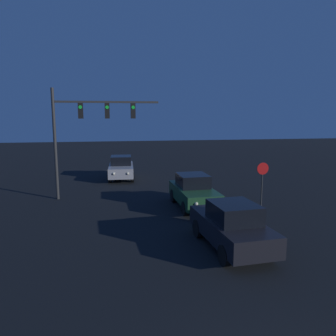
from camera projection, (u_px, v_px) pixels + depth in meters
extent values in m
cube|color=black|center=(231.00, 229.00, 12.21)|extent=(2.12, 4.44, 0.75)
cube|color=black|center=(234.00, 212.00, 11.89)|extent=(1.67, 1.89, 0.67)
cylinder|color=black|center=(198.00, 229.00, 13.35)|extent=(0.25, 0.74, 0.73)
cylinder|color=black|center=(235.00, 225.00, 13.75)|extent=(0.25, 0.74, 0.73)
cylinder|color=black|center=(224.00, 256.00, 10.78)|extent=(0.25, 0.74, 0.73)
cylinder|color=black|center=(270.00, 250.00, 11.19)|extent=(0.25, 0.74, 0.73)
sphere|color=#F9EFC6|center=(199.00, 212.00, 14.16)|extent=(0.18, 0.18, 0.18)
sphere|color=#F9EFC6|center=(220.00, 210.00, 14.40)|extent=(0.18, 0.18, 0.18)
cube|color=#1E4728|center=(194.00, 194.00, 17.59)|extent=(1.93, 4.36, 0.75)
cube|color=black|center=(193.00, 180.00, 17.69)|extent=(1.59, 1.82, 0.67)
cylinder|color=black|center=(217.00, 207.00, 16.52)|extent=(0.22, 0.73, 0.73)
cylinder|color=black|center=(185.00, 209.00, 16.19)|extent=(0.22, 0.73, 0.73)
cylinder|color=black|center=(201.00, 194.00, 19.11)|extent=(0.22, 0.73, 0.73)
cylinder|color=black|center=(173.00, 196.00, 18.78)|extent=(0.22, 0.73, 0.73)
sphere|color=#F9EFC6|center=(217.00, 203.00, 15.57)|extent=(0.18, 0.18, 0.18)
sphere|color=#F9EFC6|center=(196.00, 204.00, 15.37)|extent=(0.18, 0.18, 0.18)
cube|color=#99999E|center=(121.00, 170.00, 25.52)|extent=(2.04, 4.41, 0.75)
cube|color=black|center=(121.00, 160.00, 25.62)|extent=(1.64, 1.86, 0.67)
cylinder|color=black|center=(132.00, 177.00, 24.37)|extent=(0.24, 0.74, 0.73)
cylinder|color=black|center=(110.00, 178.00, 24.16)|extent=(0.24, 0.74, 0.73)
cylinder|color=black|center=(132.00, 171.00, 26.99)|extent=(0.24, 0.74, 0.73)
cylinder|color=black|center=(111.00, 172.00, 26.79)|extent=(0.24, 0.74, 0.73)
sphere|color=#F9EFC6|center=(128.00, 173.00, 23.43)|extent=(0.18, 0.18, 0.18)
sphere|color=#F9EFC6|center=(114.00, 174.00, 23.31)|extent=(0.18, 0.18, 0.18)
cylinder|color=#2D2D2D|center=(55.00, 145.00, 19.00)|extent=(0.18, 0.18, 6.48)
cube|color=#2D2D2D|center=(107.00, 102.00, 19.14)|extent=(6.07, 0.12, 0.12)
cube|color=black|center=(81.00, 111.00, 18.95)|extent=(0.28, 0.28, 0.90)
cylinder|color=green|center=(80.00, 107.00, 18.78)|extent=(0.20, 0.02, 0.20)
cube|color=black|center=(107.00, 111.00, 19.22)|extent=(0.28, 0.28, 0.90)
cylinder|color=green|center=(107.00, 107.00, 19.04)|extent=(0.20, 0.02, 0.20)
cube|color=black|center=(133.00, 111.00, 19.48)|extent=(0.28, 0.28, 0.90)
cylinder|color=green|center=(133.00, 107.00, 19.30)|extent=(0.20, 0.02, 0.20)
cylinder|color=#2D2D2D|center=(262.00, 187.00, 17.03)|extent=(0.07, 0.07, 2.53)
cylinder|color=red|center=(263.00, 169.00, 16.85)|extent=(0.62, 0.03, 0.62)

